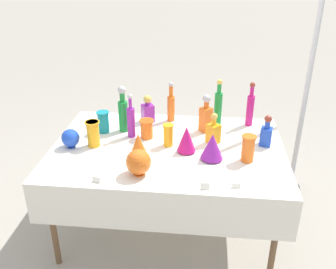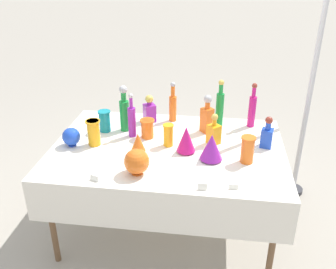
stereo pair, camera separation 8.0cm
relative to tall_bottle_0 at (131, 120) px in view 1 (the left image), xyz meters
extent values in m
plane|color=#A0998C|center=(0.30, -0.14, -0.90)|extent=(40.00, 40.00, 0.00)
cube|color=white|center=(0.30, -0.14, -0.15)|extent=(1.73, 1.18, 0.03)
cube|color=white|center=(0.30, -0.73, -0.30)|extent=(1.73, 0.01, 0.31)
cylinder|color=brown|center=(-0.46, -0.63, -0.53)|extent=(0.04, 0.04, 0.73)
cylinder|color=brown|center=(1.07, -0.63, -0.53)|extent=(0.04, 0.04, 0.73)
cylinder|color=brown|center=(-0.46, 0.35, -0.53)|extent=(0.04, 0.04, 0.73)
cylinder|color=brown|center=(1.07, 0.35, -0.53)|extent=(0.04, 0.04, 0.73)
cylinder|color=purple|center=(0.00, 0.00, -0.02)|extent=(0.06, 0.06, 0.24)
cylinder|color=purple|center=(0.00, 0.00, 0.14)|extent=(0.03, 0.03, 0.09)
sphere|color=#B2B2B7|center=(0.00, 0.00, 0.20)|extent=(0.04, 0.04, 0.04)
cylinder|color=#198C38|center=(0.67, 0.29, 0.00)|extent=(0.06, 0.06, 0.28)
cylinder|color=#198C38|center=(0.67, 0.29, 0.18)|extent=(0.03, 0.03, 0.08)
sphere|color=gold|center=(0.67, 0.29, 0.24)|extent=(0.05, 0.05, 0.05)
cylinder|color=#198C38|center=(-0.08, 0.10, -0.01)|extent=(0.08, 0.08, 0.25)
cylinder|color=#198C38|center=(-0.08, 0.10, 0.15)|extent=(0.04, 0.04, 0.08)
sphere|color=#B2B2B7|center=(-0.08, 0.10, 0.21)|extent=(0.06, 0.06, 0.06)
cylinder|color=orange|center=(0.28, 0.34, -0.03)|extent=(0.06, 0.06, 0.22)
cylinder|color=orange|center=(0.28, 0.34, 0.13)|extent=(0.03, 0.03, 0.09)
sphere|color=#B2B2B7|center=(0.28, 0.34, 0.19)|extent=(0.04, 0.04, 0.04)
cylinder|color=#C61972|center=(0.94, 0.31, -0.01)|extent=(0.06, 0.06, 0.26)
cylinder|color=#C61972|center=(0.94, 0.31, 0.16)|extent=(0.03, 0.03, 0.08)
sphere|color=maroon|center=(0.94, 0.31, 0.22)|extent=(0.04, 0.04, 0.04)
cube|color=purple|center=(0.08, 0.30, -0.06)|extent=(0.12, 0.12, 0.15)
cylinder|color=purple|center=(0.08, 0.30, 0.03)|extent=(0.04, 0.04, 0.03)
sphere|color=gold|center=(0.08, 0.30, 0.06)|extent=(0.07, 0.07, 0.07)
cube|color=orange|center=(0.64, -0.04, -0.06)|extent=(0.12, 0.12, 0.15)
cylinder|color=orange|center=(0.64, -0.04, 0.04)|extent=(0.03, 0.03, 0.05)
sphere|color=gold|center=(0.64, -0.04, 0.08)|extent=(0.05, 0.05, 0.05)
cube|color=orange|center=(0.58, 0.16, -0.04)|extent=(0.11, 0.11, 0.20)
cylinder|color=orange|center=(0.58, 0.16, 0.09)|extent=(0.04, 0.04, 0.06)
sphere|color=#B2B2B7|center=(0.58, 0.16, 0.14)|extent=(0.07, 0.07, 0.07)
cube|color=blue|center=(1.03, -0.04, -0.07)|extent=(0.10, 0.10, 0.14)
cylinder|color=blue|center=(1.03, -0.04, 0.03)|extent=(0.04, 0.04, 0.06)
sphere|color=maroon|center=(1.03, -0.04, 0.08)|extent=(0.06, 0.06, 0.06)
cylinder|color=orange|center=(0.88, -0.29, -0.04)|extent=(0.09, 0.09, 0.19)
cylinder|color=orange|center=(0.88, -0.29, 0.05)|extent=(0.10, 0.10, 0.01)
cylinder|color=orange|center=(0.30, -0.12, -0.05)|extent=(0.07, 0.07, 0.17)
cylinder|color=orange|center=(0.30, -0.12, 0.03)|extent=(0.08, 0.08, 0.01)
cylinder|color=teal|center=(-0.24, 0.06, -0.05)|extent=(0.09, 0.09, 0.17)
cylinder|color=teal|center=(-0.24, 0.06, 0.03)|extent=(0.10, 0.10, 0.01)
cylinder|color=orange|center=(-0.25, -0.18, -0.04)|extent=(0.09, 0.09, 0.20)
cylinder|color=orange|center=(-0.25, -0.18, 0.05)|extent=(0.11, 0.11, 0.01)
cylinder|color=orange|center=(0.12, -0.01, -0.06)|extent=(0.10, 0.10, 0.15)
cylinder|color=orange|center=(0.12, -0.01, 0.01)|extent=(0.11, 0.11, 0.01)
cylinder|color=#C61972|center=(0.44, -0.21, -0.13)|extent=(0.08, 0.08, 0.01)
cone|color=#C61972|center=(0.44, -0.21, -0.03)|extent=(0.14, 0.14, 0.19)
cylinder|color=orange|center=(0.10, -0.25, -0.13)|extent=(0.07, 0.07, 0.01)
cone|color=orange|center=(0.10, -0.25, -0.06)|extent=(0.11, 0.11, 0.14)
cylinder|color=purple|center=(0.63, -0.30, -0.13)|extent=(0.08, 0.08, 0.01)
cone|color=purple|center=(0.63, -0.30, -0.03)|extent=(0.16, 0.16, 0.18)
cylinder|color=blue|center=(-0.42, -0.22, -0.13)|extent=(0.06, 0.06, 0.01)
sphere|color=blue|center=(-0.42, -0.22, -0.06)|extent=(0.13, 0.13, 0.13)
cylinder|color=orange|center=(0.15, -0.54, -0.13)|extent=(0.08, 0.08, 0.01)
sphere|color=orange|center=(0.15, -0.54, -0.05)|extent=(0.17, 0.17, 0.17)
cube|color=white|center=(-0.10, -0.66, -0.12)|extent=(0.06, 0.03, 0.04)
cube|color=white|center=(0.78, -0.64, -0.12)|extent=(0.06, 0.02, 0.03)
cube|color=white|center=(0.59, -0.67, -0.12)|extent=(0.06, 0.02, 0.04)
cube|color=tan|center=(0.12, 0.81, -0.71)|extent=(0.57, 0.47, 0.39)
cube|color=tan|center=(0.12, 0.93, -0.47)|extent=(0.49, 0.11, 0.09)
cylinder|color=silver|center=(1.42, 0.52, 0.28)|extent=(0.04, 0.04, 2.35)
cylinder|color=#333338|center=(1.42, 0.52, -0.88)|extent=(0.18, 0.18, 0.04)
camera|label=1|loc=(0.56, -2.60, 1.19)|focal=40.00mm
camera|label=2|loc=(0.64, -2.59, 1.19)|focal=40.00mm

